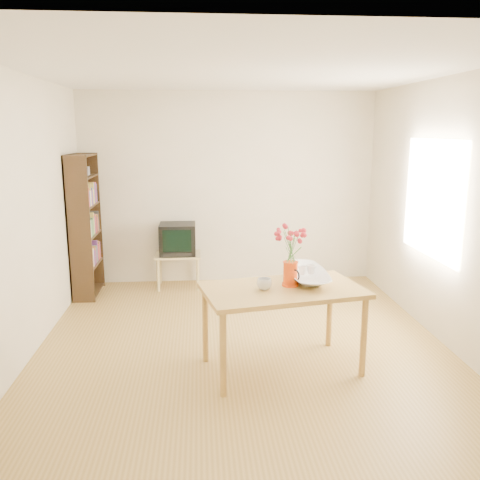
{
  "coord_description": "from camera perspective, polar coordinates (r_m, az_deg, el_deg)",
  "views": [
    {
      "loc": [
        -0.4,
        -4.69,
        2.09
      ],
      "look_at": [
        0.0,
        0.3,
        1.0
      ],
      "focal_mm": 38.0,
      "sensor_mm": 36.0,
      "label": 1
    }
  ],
  "objects": [
    {
      "name": "table",
      "position": [
        4.45,
        4.81,
        -6.43
      ],
      "size": [
        1.49,
        1.03,
        0.75
      ],
      "rotation": [
        0.0,
        0.0,
        0.2
      ],
      "color": "#A87D39",
      "rests_on": "ground"
    },
    {
      "name": "tv_stand",
      "position": [
        6.88,
        -6.96,
        -2.14
      ],
      "size": [
        0.6,
        0.45,
        0.46
      ],
      "color": "tan",
      "rests_on": "ground"
    },
    {
      "name": "television",
      "position": [
        6.83,
        -7.01,
        0.19
      ],
      "size": [
        0.47,
        0.44,
        0.41
      ],
      "rotation": [
        0.0,
        0.0,
        0.0
      ],
      "color": "black",
      "rests_on": "tv_stand"
    },
    {
      "name": "bowl",
      "position": [
        4.63,
        7.57,
        -1.47
      ],
      "size": [
        0.53,
        0.53,
        0.49
      ],
      "primitive_type": "imported",
      "rotation": [
        0.0,
        0.0,
        0.01
      ],
      "color": "white",
      "rests_on": "table"
    },
    {
      "name": "teacup_a",
      "position": [
        4.64,
        7.07,
        -2.05
      ],
      "size": [
        0.09,
        0.09,
        0.07
      ],
      "primitive_type": "imported",
      "rotation": [
        0.0,
        0.0,
        0.27
      ],
      "color": "white",
      "rests_on": "bowl"
    },
    {
      "name": "pitcher",
      "position": [
        4.47,
        5.68,
        -3.89
      ],
      "size": [
        0.15,
        0.21,
        0.22
      ],
      "rotation": [
        0.0,
        0.0,
        0.46
      ],
      "color": "#E7450D",
      "rests_on": "table"
    },
    {
      "name": "mug",
      "position": [
        4.36,
        2.74,
        -4.96
      ],
      "size": [
        0.18,
        0.18,
        0.1
      ],
      "primitive_type": "imported",
      "rotation": [
        0.0,
        0.0,
        3.85
      ],
      "color": "white",
      "rests_on": "table"
    },
    {
      "name": "teacup_b",
      "position": [
        4.67,
        8.04,
        -1.94
      ],
      "size": [
        0.09,
        0.09,
        0.07
      ],
      "primitive_type": "imported",
      "rotation": [
        0.0,
        0.0,
        1.46
      ],
      "color": "white",
      "rests_on": "bowl"
    },
    {
      "name": "bookshelf",
      "position": [
        6.72,
        -16.95,
        1.02
      ],
      "size": [
        0.28,
        0.7,
        1.8
      ],
      "color": "black",
      "rests_on": "ground"
    },
    {
      "name": "flowers",
      "position": [
        4.4,
        5.75,
        -0.31
      ],
      "size": [
        0.25,
        0.25,
        0.36
      ],
      "primitive_type": null,
      "color": "#CB2F3F",
      "rests_on": "pitcher"
    },
    {
      "name": "room",
      "position": [
        4.78,
        0.64,
        2.79
      ],
      "size": [
        4.5,
        4.5,
        4.5
      ],
      "color": "olive",
      "rests_on": "ground"
    }
  ]
}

